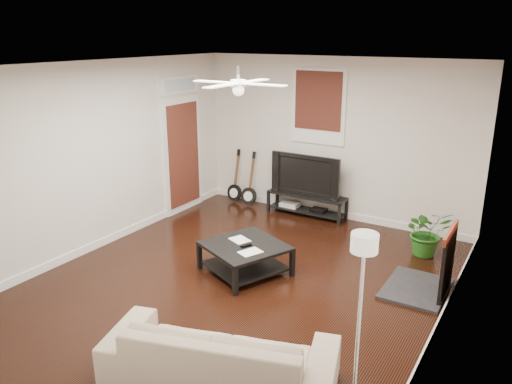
% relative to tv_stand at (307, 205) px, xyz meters
% --- Properties ---
extents(room, '(5.01, 6.01, 2.81)m').
position_rel_tv_stand_xyz_m(room, '(0.37, -2.78, 1.20)').
color(room, black).
rests_on(room, ground).
extents(brick_accent, '(0.02, 2.20, 2.80)m').
position_rel_tv_stand_xyz_m(brick_accent, '(2.86, -1.78, 1.20)').
color(brick_accent, '#AF5438').
rests_on(brick_accent, floor).
extents(fireplace, '(0.80, 1.10, 0.92)m').
position_rel_tv_stand_xyz_m(fireplace, '(2.57, -1.78, 0.26)').
color(fireplace, black).
rests_on(fireplace, floor).
extents(window_back, '(1.00, 0.06, 1.30)m').
position_rel_tv_stand_xyz_m(window_back, '(0.07, 0.19, 1.75)').
color(window_back, '#3C1610').
rests_on(window_back, wall_back).
extents(door_left, '(0.08, 1.00, 2.50)m').
position_rel_tv_stand_xyz_m(door_left, '(-2.09, -0.88, 1.05)').
color(door_left, white).
rests_on(door_left, wall_left).
extents(tv_stand, '(1.44, 0.38, 0.40)m').
position_rel_tv_stand_xyz_m(tv_stand, '(0.00, 0.00, 0.00)').
color(tv_stand, black).
rests_on(tv_stand, floor).
extents(tv, '(1.29, 0.17, 0.74)m').
position_rel_tv_stand_xyz_m(tv, '(0.00, 0.02, 0.57)').
color(tv, black).
rests_on(tv, tv_stand).
extents(coffee_table, '(1.29, 1.29, 0.41)m').
position_rel_tv_stand_xyz_m(coffee_table, '(0.27, -2.49, 0.00)').
color(coffee_table, black).
rests_on(coffee_table, floor).
extents(sofa, '(2.31, 1.42, 0.63)m').
position_rel_tv_stand_xyz_m(sofa, '(1.30, -4.56, 0.11)').
color(sofa, '#BFA78F').
rests_on(sofa, floor).
extents(floor_lamp, '(0.36, 0.36, 1.76)m').
position_rel_tv_stand_xyz_m(floor_lamp, '(2.57, -4.46, 0.68)').
color(floor_lamp, silver).
rests_on(floor_lamp, floor).
extents(potted_plant, '(0.86, 0.83, 0.73)m').
position_rel_tv_stand_xyz_m(potted_plant, '(2.26, -0.62, 0.16)').
color(potted_plant, '#22601B').
rests_on(potted_plant, floor).
extents(guitar_left, '(0.34, 0.25, 1.04)m').
position_rel_tv_stand_xyz_m(guitar_left, '(-1.54, -0.03, 0.32)').
color(guitar_left, black).
rests_on(guitar_left, floor).
extents(guitar_right, '(0.33, 0.24, 1.04)m').
position_rel_tv_stand_xyz_m(guitar_right, '(-1.19, -0.06, 0.32)').
color(guitar_right, black).
rests_on(guitar_right, floor).
extents(ceiling_fan, '(1.24, 1.24, 0.32)m').
position_rel_tv_stand_xyz_m(ceiling_fan, '(0.37, -2.78, 2.40)').
color(ceiling_fan, white).
rests_on(ceiling_fan, ceiling).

